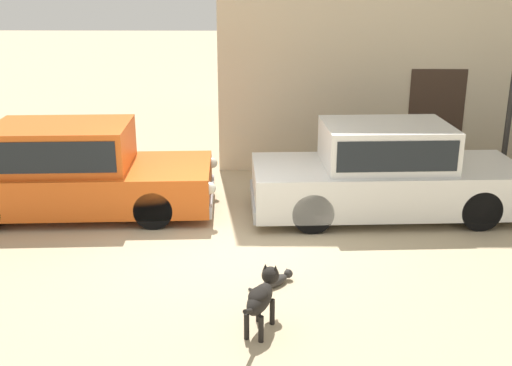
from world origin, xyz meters
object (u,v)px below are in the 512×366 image
object	(u,v)px
parked_sedan_second	(386,171)
stray_dog_spotted	(261,295)
stray_cat	(277,280)
parked_sedan_nearest	(72,169)

from	to	relation	value
parked_sedan_second	stray_dog_spotted	distance (m)	4.20
parked_sedan_second	stray_cat	world-z (taller)	parked_sedan_second
parked_sedan_second	stray_cat	size ratio (longest dim) A/B	8.02
parked_sedan_nearest	parked_sedan_second	size ratio (longest dim) A/B	1.00
parked_sedan_nearest	stray_dog_spotted	bearing A→B (deg)	-52.22
stray_dog_spotted	stray_cat	world-z (taller)	stray_dog_spotted
parked_sedan_second	stray_dog_spotted	bearing A→B (deg)	-122.46
stray_dog_spotted	stray_cat	xyz separation A→B (m)	(0.19, 1.05, -0.35)
parked_sedan_second	stray_dog_spotted	size ratio (longest dim) A/B	4.71
stray_dog_spotted	stray_cat	distance (m)	1.12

